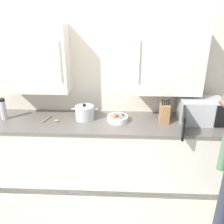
% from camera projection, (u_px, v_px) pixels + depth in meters
% --- Properties ---
extents(back_wall_tiled, '(4.00, 0.44, 2.72)m').
position_uv_depth(back_wall_tiled, '(102.00, 74.00, 3.11)').
color(back_wall_tiled, beige).
rests_on(back_wall_tiled, ground_plane).
extents(counter_unit, '(3.29, 0.70, 0.92)m').
position_uv_depth(counter_unit, '(101.00, 152.00, 3.19)').
color(counter_unit, beige).
rests_on(counter_unit, ground_plane).
extents(microwave_oven, '(0.61, 0.72, 0.30)m').
position_uv_depth(microwave_oven, '(199.00, 111.00, 2.93)').
color(microwave_oven, '#B7BABF').
rests_on(microwave_oven, counter_unit).
extents(thermos_flask, '(0.08, 0.08, 0.28)m').
position_uv_depth(thermos_flask, '(3.00, 109.00, 3.01)').
color(thermos_flask, '#B7BABF').
rests_on(thermos_flask, counter_unit).
extents(knife_block, '(0.11, 0.15, 0.32)m').
position_uv_depth(knife_block, '(164.00, 113.00, 2.94)').
color(knife_block, '#A37547').
rests_on(knife_block, counter_unit).
extents(wooden_spoon, '(0.21, 0.22, 0.02)m').
position_uv_depth(wooden_spoon, '(52.00, 120.00, 3.02)').
color(wooden_spoon, tan).
rests_on(wooden_spoon, counter_unit).
extents(stock_pot, '(0.34, 0.24, 0.21)m').
position_uv_depth(stock_pot, '(85.00, 113.00, 3.03)').
color(stock_pot, '#B7BABF').
rests_on(stock_pot, counter_unit).
extents(fruit_bowl, '(0.26, 0.26, 0.10)m').
position_uv_depth(fruit_bowl, '(118.00, 118.00, 2.99)').
color(fruit_bowl, white).
rests_on(fruit_bowl, counter_unit).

